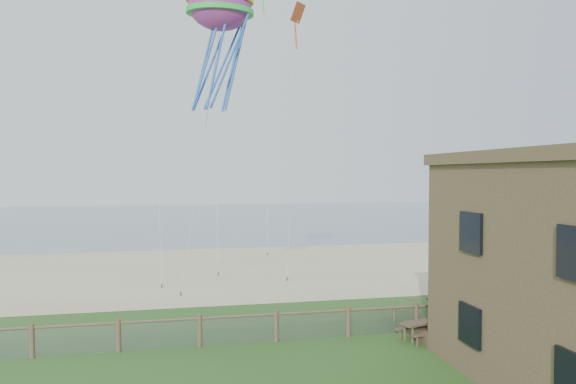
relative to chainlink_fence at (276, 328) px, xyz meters
name	(u,v)px	position (x,y,z in m)	size (l,w,h in m)	color
sand_beach	(236,269)	(0.00, 16.00, -0.55)	(72.00, 20.00, 0.02)	tan
ocean	(207,217)	(0.00, 60.00, -0.55)	(160.00, 68.00, 0.02)	slate
chainlink_fence	(276,328)	(0.00, 0.00, 0.00)	(36.20, 0.20, 1.25)	#4B372A
picnic_table	(420,332)	(5.68, -1.00, -0.21)	(1.61, 1.21, 0.68)	brown
octopus_kite	(220,42)	(-1.77, 5.60, 12.56)	(3.32, 2.34, 6.84)	#FE3628
kite_red	(298,22)	(2.52, 7.32, 14.31)	(1.03, 0.70, 2.00)	#C34722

